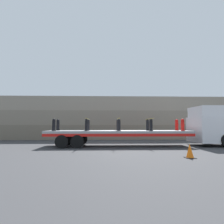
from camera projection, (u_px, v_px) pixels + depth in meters
ground_plane at (119, 146)px, 13.52m from camera, size 120.00×120.00×0.00m
rock_cliff at (114, 118)px, 21.03m from camera, size 60.00×3.30×4.92m
truck_cab at (211, 126)px, 13.88m from camera, size 2.76×2.71×3.09m
flatbed_trailer at (111, 133)px, 13.58m from camera, size 10.89×2.61×1.20m
fire_hydrant_black_near_0 at (54, 125)px, 12.93m from camera, size 0.31×0.48×0.91m
fire_hydrant_black_far_0 at (58, 125)px, 14.04m from camera, size 0.31×0.48×0.91m
fire_hydrant_black_near_1 at (87, 125)px, 13.01m from camera, size 0.31×0.48×0.91m
fire_hydrant_black_far_1 at (88, 125)px, 14.11m from camera, size 0.31×0.48×0.91m
fire_hydrant_black_near_2 at (119, 125)px, 13.09m from camera, size 0.31×0.48×0.91m
fire_hydrant_black_far_2 at (118, 125)px, 14.19m from camera, size 0.31×0.48×0.91m
fire_hydrant_black_near_3 at (151, 125)px, 13.17m from camera, size 0.31×0.48×0.91m
fire_hydrant_black_far_3 at (148, 125)px, 14.27m from camera, size 0.31×0.48×0.91m
fire_hydrant_red_near_4 at (183, 125)px, 13.25m from camera, size 0.31×0.48×0.91m
fire_hydrant_red_far_4 at (177, 125)px, 14.35m from camera, size 0.31×0.48×0.91m
cargo_strap_rear at (87, 119)px, 13.60m from camera, size 0.05×2.71×0.01m
cargo_strap_middle at (118, 119)px, 13.68m from camera, size 0.05×2.71×0.01m
cargo_strap_front at (149, 119)px, 13.76m from camera, size 0.05×2.71×0.01m
traffic_cone at (190, 151)px, 8.66m from camera, size 0.47×0.47×0.70m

